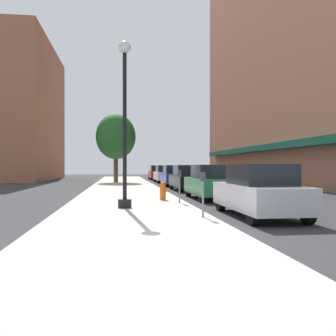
{
  "coord_description": "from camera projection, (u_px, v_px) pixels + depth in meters",
  "views": [
    {
      "loc": [
        -0.35,
        -7.01,
        1.61
      ],
      "look_at": [
        3.06,
        18.47,
        1.45
      ],
      "focal_mm": 39.05,
      "sensor_mm": 36.0,
      "label": 1
    }
  ],
  "objects": [
    {
      "name": "fire_hydrant",
      "position": [
        163.0,
        191.0,
        15.9
      ],
      "size": [
        0.33,
        0.26,
        0.79
      ],
      "color": "#E05614",
      "rests_on": "sidewalk_slab"
    },
    {
      "name": "ground_plane",
      "position": [
        182.0,
        189.0,
        25.37
      ],
      "size": [
        90.0,
        90.0,
        0.0
      ],
      "primitive_type": "plane",
      "color": "#2D2D30"
    },
    {
      "name": "parking_meter_far",
      "position": [
        203.0,
        189.0,
        10.53
      ],
      "size": [
        0.14,
        0.09,
        1.31
      ],
      "color": "slate",
      "rests_on": "sidewalk_slab"
    },
    {
      "name": "car_black",
      "position": [
        187.0,
        178.0,
        23.6
      ],
      "size": [
        1.8,
        4.3,
        1.66
      ],
      "rotation": [
        0.0,
        0.0,
        0.01
      ],
      "color": "black",
      "rests_on": "ground"
    },
    {
      "name": "car_red",
      "position": [
        157.0,
        173.0,
        42.21
      ],
      "size": [
        1.8,
        4.3,
        1.66
      ],
      "rotation": [
        0.0,
        0.0,
        0.0
      ],
      "color": "black",
      "rests_on": "ground"
    },
    {
      "name": "lamppost",
      "position": [
        125.0,
        121.0,
        12.88
      ],
      "size": [
        0.48,
        0.48,
        5.9
      ],
      "color": "black",
      "rests_on": "sidewalk_slab"
    },
    {
      "name": "car_green",
      "position": [
        211.0,
        182.0,
        17.5
      ],
      "size": [
        1.8,
        4.3,
        1.66
      ],
      "rotation": [
        0.0,
        0.0,
        -0.02
      ],
      "color": "black",
      "rests_on": "ground"
    },
    {
      "name": "building_right_brick",
      "position": [
        303.0,
        27.0,
        30.71
      ],
      "size": [
        6.8,
        40.0,
        26.65
      ],
      "color": "#9E6047",
      "rests_on": "ground"
    },
    {
      "name": "car_silver",
      "position": [
        259.0,
        191.0,
        11.45
      ],
      "size": [
        1.8,
        4.3,
        1.66
      ],
      "rotation": [
        0.0,
        0.0,
        -0.03
      ],
      "color": "black",
      "rests_on": "ground"
    },
    {
      "name": "sidewalk_slab",
      "position": [
        124.0,
        188.0,
        25.83
      ],
      "size": [
        4.8,
        50.0,
        0.12
      ],
      "primitive_type": "cube",
      "color": "#B7B2A8",
      "rests_on": "ground"
    },
    {
      "name": "tree_near",
      "position": [
        116.0,
        137.0,
        33.38
      ],
      "size": [
        3.62,
        3.62,
        6.26
      ],
      "color": "#4C3823",
      "rests_on": "sidewalk_slab"
    },
    {
      "name": "parking_meter_near",
      "position": [
        179.0,
        182.0,
        14.65
      ],
      "size": [
        0.14,
        0.09,
        1.31
      ],
      "color": "slate",
      "rests_on": "sidewalk_slab"
    },
    {
      "name": "car_white",
      "position": [
        165.0,
        174.0,
        35.15
      ],
      "size": [
        1.8,
        4.3,
        1.66
      ],
      "rotation": [
        0.0,
        0.0,
        -0.01
      ],
      "color": "black",
      "rests_on": "ground"
    },
    {
      "name": "building_far_background",
      "position": [
        26.0,
        113.0,
        42.17
      ],
      "size": [
        6.8,
        18.0,
        15.47
      ],
      "color": "#9E6047",
      "rests_on": "ground"
    },
    {
      "name": "car_blue",
      "position": [
        174.0,
        176.0,
        29.21
      ],
      "size": [
        1.8,
        4.3,
        1.66
      ],
      "rotation": [
        0.0,
        0.0,
        -0.01
      ],
      "color": "black",
      "rests_on": "ground"
    }
  ]
}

